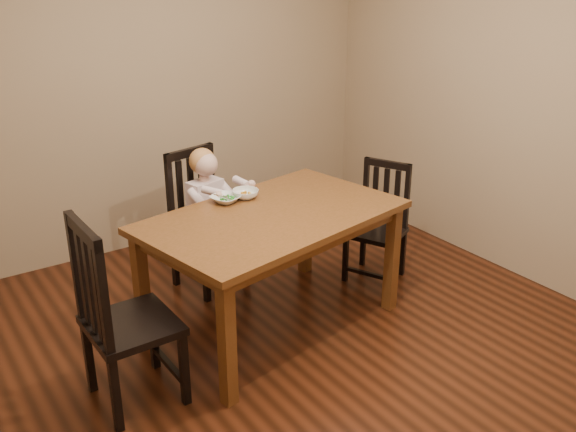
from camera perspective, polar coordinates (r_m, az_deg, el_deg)
room at (r=3.71m, az=0.70°, el=6.69°), size 4.01×4.01×2.71m
dining_table at (r=4.11m, az=-1.37°, el=-1.01°), size 1.79×1.27×0.82m
chair_child at (r=4.81m, az=-7.48°, el=-0.52°), size 0.53×0.51×1.04m
chair_left at (r=3.60m, az=-14.65°, el=-8.78°), size 0.46×0.49×1.12m
chair_right at (r=4.94m, az=8.05°, el=-0.71°), size 0.51×0.51×0.91m
toddler at (r=4.72m, az=-7.16°, el=0.95°), size 0.41×0.47×0.57m
bowl_peas at (r=4.27m, az=-5.54°, el=1.53°), size 0.25×0.25×0.05m
bowl_veg at (r=4.33m, az=-3.81°, el=1.98°), size 0.22×0.22×0.06m
fork at (r=4.22m, az=-5.80°, el=1.59°), size 0.10×0.08×0.05m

